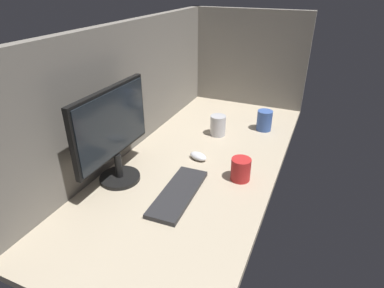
% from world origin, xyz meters
% --- Properties ---
extents(ground_plane, '(1.80, 0.80, 0.03)m').
position_xyz_m(ground_plane, '(0.00, 0.00, -0.01)').
color(ground_plane, tan).
extents(cubicle_wall_back, '(1.80, 0.05, 0.63)m').
position_xyz_m(cubicle_wall_back, '(0.00, 0.38, 0.31)').
color(cubicle_wall_back, slate).
rests_on(cubicle_wall_back, ground_plane).
extents(cubicle_wall_side, '(0.05, 0.80, 0.63)m').
position_xyz_m(cubicle_wall_side, '(0.88, 0.00, 0.31)').
color(cubicle_wall_side, slate).
rests_on(cubicle_wall_side, ground_plane).
extents(monitor, '(0.47, 0.18, 0.42)m').
position_xyz_m(monitor, '(-0.31, 0.25, 0.24)').
color(monitor, black).
rests_on(monitor, ground_plane).
extents(keyboard, '(0.37, 0.14, 0.02)m').
position_xyz_m(keyboard, '(-0.32, -0.05, 0.01)').
color(keyboard, '#262628').
rests_on(keyboard, ground_plane).
extents(mouse, '(0.09, 0.11, 0.03)m').
position_xyz_m(mouse, '(-0.01, -0.01, 0.02)').
color(mouse, silver).
rests_on(mouse, ground_plane).
extents(mug_ceramic_blue, '(0.09, 0.09, 0.12)m').
position_xyz_m(mug_ceramic_blue, '(0.46, -0.23, 0.06)').
color(mug_ceramic_blue, '#38569E').
rests_on(mug_ceramic_blue, ground_plane).
extents(mug_steel, '(0.09, 0.09, 0.12)m').
position_xyz_m(mug_steel, '(0.29, -0.01, 0.06)').
color(mug_steel, '#B2B2B7').
rests_on(mug_steel, ground_plane).
extents(mug_red_plastic, '(0.09, 0.09, 0.10)m').
position_xyz_m(mug_red_plastic, '(-0.10, -0.25, 0.05)').
color(mug_red_plastic, red).
rests_on(mug_red_plastic, ground_plane).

